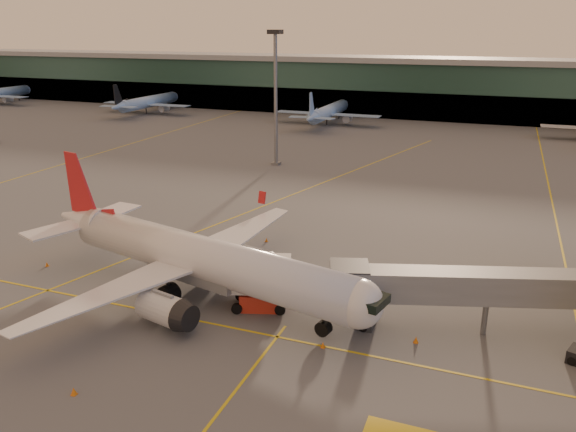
% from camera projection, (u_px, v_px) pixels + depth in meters
% --- Properties ---
extents(ground, '(600.00, 600.00, 0.00)m').
position_uv_depth(ground, '(199.00, 355.00, 46.72)').
color(ground, '#4C4F54').
rests_on(ground, ground).
extents(taxi_markings, '(100.12, 173.00, 0.01)m').
position_uv_depth(taxi_markings, '(299.00, 200.00, 88.58)').
color(taxi_markings, gold).
rests_on(taxi_markings, ground).
extents(terminal, '(400.00, 20.00, 17.60)m').
position_uv_depth(terminal, '(432.00, 88.00, 169.40)').
color(terminal, '#19382D').
rests_on(terminal, ground).
extents(mast_west_near, '(2.40, 2.40, 25.60)m').
position_uv_depth(mast_west_near, '(276.00, 89.00, 107.21)').
color(mast_west_near, slate).
rests_on(mast_west_near, ground).
extents(distant_aircraft_row, '(225.00, 34.00, 13.00)m').
position_uv_depth(distant_aircraft_row, '(238.00, 118.00, 169.44)').
color(distant_aircraft_row, '#83A9DC').
rests_on(distant_aircraft_row, ground).
extents(main_airplane, '(41.39, 37.66, 12.62)m').
position_uv_depth(main_airplane, '(195.00, 258.00, 55.94)').
color(main_airplane, silver).
rests_on(main_airplane, ground).
extents(jet_bridge, '(28.01, 11.45, 6.13)m').
position_uv_depth(jet_bridge, '(506.00, 290.00, 48.62)').
color(jet_bridge, slate).
rests_on(jet_bridge, ground).
extents(catering_truck, '(7.21, 4.79, 5.16)m').
position_uv_depth(catering_truck, '(257.00, 280.00, 53.76)').
color(catering_truck, red).
rests_on(catering_truck, ground).
extents(cone_nose, '(0.45, 0.45, 0.57)m').
position_uv_depth(cone_nose, '(416.00, 340.00, 48.46)').
color(cone_nose, orange).
rests_on(cone_nose, ground).
extents(cone_tail, '(0.40, 0.40, 0.51)m').
position_uv_depth(cone_tail, '(47.00, 264.00, 64.03)').
color(cone_tail, orange).
rests_on(cone_tail, ground).
extents(cone_wing_right, '(0.47, 0.47, 0.60)m').
position_uv_depth(cone_wing_right, '(74.00, 391.00, 41.56)').
color(cone_wing_right, orange).
rests_on(cone_wing_right, ground).
extents(cone_wing_left, '(0.40, 0.40, 0.51)m').
position_uv_depth(cone_wing_left, '(266.00, 240.00, 71.41)').
color(cone_wing_left, orange).
rests_on(cone_wing_left, ground).
extents(cone_fwd, '(0.41, 0.41, 0.53)m').
position_uv_depth(cone_fwd, '(323.00, 345.00, 47.73)').
color(cone_fwd, orange).
rests_on(cone_fwd, ground).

